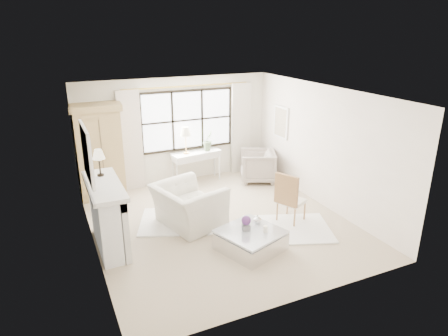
{
  "coord_description": "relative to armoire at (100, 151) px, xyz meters",
  "views": [
    {
      "loc": [
        -3.04,
        -6.8,
        3.86
      ],
      "look_at": [
        0.17,
        0.2,
        1.13
      ],
      "focal_mm": 32.0,
      "sensor_mm": 36.0,
      "label": 1
    }
  ],
  "objects": [
    {
      "name": "planter_flowers",
      "position": [
        1.98,
        -3.54,
        -0.57
      ],
      "size": [
        0.17,
        0.17,
        0.17
      ],
      "primitive_type": "sphere",
      "color": "#582B6D",
      "rests_on": "planter_box"
    },
    {
      "name": "fireplace",
      "position": [
        -0.31,
        -2.43,
        -0.49
      ],
      "size": [
        0.58,
        1.66,
        1.26
      ],
      "color": "silver",
      "rests_on": "ground"
    },
    {
      "name": "curtain_left",
      "position": [
        0.77,
        0.22,
        0.1
      ],
      "size": [
        0.55,
        0.1,
        2.47
      ],
      "primitive_type": "cube",
      "color": "beige",
      "rests_on": "ground"
    },
    {
      "name": "console_lamp",
      "position": [
        2.11,
        0.04,
        0.22
      ],
      "size": [
        0.28,
        0.28,
        0.69
      ],
      "color": "#C28D43",
      "rests_on": "console_table"
    },
    {
      "name": "ceiling",
      "position": [
        1.97,
        -2.43,
        1.56
      ],
      "size": [
        5.5,
        5.5,
        0.0
      ],
      "primitive_type": "plane",
      "rotation": [
        3.14,
        0.0,
        0.0
      ],
      "color": "white",
      "rests_on": "ground"
    },
    {
      "name": "wall_right",
      "position": [
        4.47,
        -2.43,
        0.21
      ],
      "size": [
        0.0,
        5.5,
        5.5
      ],
      "primitive_type": "plane",
      "rotation": [
        1.57,
        0.0,
        -1.57
      ],
      "color": "white",
      "rests_on": "ground"
    },
    {
      "name": "french_chair",
      "position": [
        3.32,
        -2.97,
        -0.83
      ],
      "size": [
        0.64,
        0.64,
        1.08
      ],
      "rotation": [
        0.0,
        0.0,
        2.0
      ],
      "color": "#AE7B49",
      "rests_on": "floor"
    },
    {
      "name": "pillar_candle",
      "position": [
        2.26,
        -3.75,
        -0.7
      ],
      "size": [
        0.08,
        0.08,
        0.12
      ],
      "primitive_type": "cylinder",
      "color": "white",
      "rests_on": "coffee_table"
    },
    {
      "name": "coffee_table",
      "position": [
        2.04,
        -3.6,
        -0.96
      ],
      "size": [
        1.27,
        1.27,
        0.38
      ],
      "rotation": [
        0.0,
        0.0,
        0.33
      ],
      "color": "silver",
      "rests_on": "floor"
    },
    {
      "name": "window_pane",
      "position": [
        2.27,
        0.3,
        0.46
      ],
      "size": [
        2.4,
        0.02,
        1.5
      ],
      "primitive_type": "cube",
      "color": "white",
      "rests_on": "wall_back"
    },
    {
      "name": "art_frame",
      "position": [
        4.44,
        -0.73,
        0.41
      ],
      "size": [
        0.04,
        0.62,
        0.82
      ],
      "primitive_type": "cube",
      "color": "white",
      "rests_on": "wall_right"
    },
    {
      "name": "wall_front",
      "position": [
        1.97,
        -5.18,
        0.21
      ],
      "size": [
        5.0,
        0.0,
        5.0
      ],
      "primitive_type": "plane",
      "rotation": [
        -1.57,
        0.0,
        0.0
      ],
      "color": "silver",
      "rests_on": "ground"
    },
    {
      "name": "rug_right",
      "position": [
        3.09,
        -3.25,
        -1.12
      ],
      "size": [
        2.01,
        1.77,
        0.03
      ],
      "primitive_type": "cube",
      "rotation": [
        0.0,
        0.0,
        -0.36
      ],
      "color": "white",
      "rests_on": "floor"
    },
    {
      "name": "planter_box",
      "position": [
        1.98,
        -3.54,
        -0.71
      ],
      "size": [
        0.17,
        0.17,
        0.11
      ],
      "primitive_type": "cube",
      "rotation": [
        0.0,
        0.0,
        -0.28
      ],
      "color": "slate",
      "rests_on": "coffee_table"
    },
    {
      "name": "floor",
      "position": [
        1.97,
        -2.43,
        -1.14
      ],
      "size": [
        5.5,
        5.5,
        0.0
      ],
      "primitive_type": "plane",
      "color": "#C4AF92",
      "rests_on": "ground"
    },
    {
      "name": "curtain_right",
      "position": [
        3.77,
        0.22,
        0.1
      ],
      "size": [
        0.55,
        0.1,
        2.47
      ],
      "primitive_type": "cube",
      "color": "beige",
      "rests_on": "ground"
    },
    {
      "name": "armoire",
      "position": [
        0.0,
        0.0,
        0.0
      ],
      "size": [
        1.18,
        0.79,
        2.24
      ],
      "rotation": [
        0.0,
        0.0,
        -0.08
      ],
      "color": "tan",
      "rests_on": "floor"
    },
    {
      "name": "rug_left",
      "position": [
        1.3,
        -2.05,
        -1.12
      ],
      "size": [
        2.14,
        1.84,
        0.03
      ],
      "primitive_type": "cube",
      "rotation": [
        0.0,
        0.0,
        -0.37
      ],
      "color": "white",
      "rests_on": "floor"
    },
    {
      "name": "orchid_plant",
      "position": [
        2.73,
        0.07,
        -0.08
      ],
      "size": [
        0.37,
        0.36,
        0.53
      ],
      "primitive_type": "imported",
      "rotation": [
        0.0,
        0.0,
        0.64
      ],
      "color": "#59724C",
      "rests_on": "console_table"
    },
    {
      "name": "mirror_glass",
      "position": [
        -0.47,
        -2.43,
        0.7
      ],
      "size": [
        0.02,
        1.0,
        0.8
      ],
      "primitive_type": "cube",
      "color": "silver",
      "rests_on": "wall_left"
    },
    {
      "name": "window_frame",
      "position": [
        2.27,
        0.29,
        0.46
      ],
      "size": [
        2.5,
        0.04,
        1.5
      ],
      "primitive_type": null,
      "color": "black",
      "rests_on": "wall_back"
    },
    {
      "name": "wall_back",
      "position": [
        1.97,
        0.32,
        0.21
      ],
      "size": [
        5.0,
        0.0,
        5.0
      ],
      "primitive_type": "plane",
      "rotation": [
        1.57,
        0.0,
        0.0
      ],
      "color": "white",
      "rests_on": "ground"
    },
    {
      "name": "curtain_rod",
      "position": [
        2.27,
        0.24,
        1.33
      ],
      "size": [
        3.3,
        0.04,
        0.04
      ],
      "primitive_type": "cylinder",
      "rotation": [
        0.0,
        1.57,
        0.0
      ],
      "color": "#B2913E",
      "rests_on": "wall_back"
    },
    {
      "name": "wingback_chair",
      "position": [
        3.86,
        -0.6,
        -0.73
      ],
      "size": [
        1.17,
        1.16,
        0.81
      ],
      "primitive_type": "imported",
      "rotation": [
        0.0,
        0.0,
        -2.0
      ],
      "color": "#A19488",
      "rests_on": "floor"
    },
    {
      "name": "mantel_lamp",
      "position": [
        -0.27,
        -2.0,
        0.51
      ],
      "size": [
        0.22,
        0.22,
        0.51
      ],
      "color": "black",
      "rests_on": "fireplace"
    },
    {
      "name": "mirror_frame",
      "position": [
        -0.5,
        -2.43,
        0.7
      ],
      "size": [
        0.05,
        1.15,
        0.95
      ],
      "primitive_type": "cube",
      "color": "white",
      "rests_on": "wall_left"
    },
    {
      "name": "coffee_vase",
      "position": [
        2.29,
        -3.39,
        -0.68
      ],
      "size": [
        0.21,
        0.21,
        0.17
      ],
      "primitive_type": "imported",
      "rotation": [
        0.0,
        0.0,
        -0.37
      ],
      "color": "silver",
      "rests_on": "coffee_table"
    },
    {
      "name": "wall_left",
      "position": [
        -0.53,
        -2.43,
        0.21
      ],
      "size": [
        0.0,
        5.5,
        5.5
      ],
      "primitive_type": "plane",
      "rotation": [
        1.57,
        0.0,
        1.57
      ],
      "color": "silver",
      "rests_on": "ground"
    },
    {
      "name": "side_table",
      "position": [
        1.72,
        -1.13,
        -0.81
      ],
      "size": [
        0.4,
        0.4,
        0.51
      ],
      "color": "white",
      "rests_on": "floor"
    },
    {
      "name": "art_canvas",
      "position": [
        4.42,
        -0.73,
        0.41
      ],
      "size": [
        0.01,
        0.52,
        0.72
      ],
      "primitive_type": "cube",
      "color": "#C3B597",
      "rests_on": "wall_right"
    },
    {
      "name": "console_table",
      "position": [
        2.39,
        0.05,
        -0.74
      ],
      "size": [
        1.35,
        0.63,
        0.8
      ],
      "rotation": [
        0.0,
        0.0,
        0.14
      ],
      "color": "silver",
      "rests_on": "floor"
    },
    {
      "name": "club_armchair",
      "position": [
        1.34,
        -2.22,
        -0.71
      ],
      "size": [
        1.46,
        1.58,
        0.86
      ],
      "primitive_type": "imported",
      "rotation": [
        0.0,
        0.0,
        1.85
      ],
      "color": "silver",
      "rests_on": "floor"
    }
  ]
}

